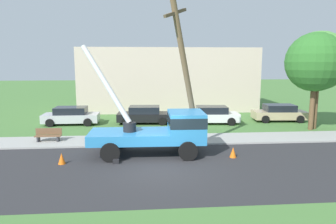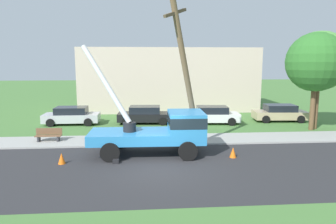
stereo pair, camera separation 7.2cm
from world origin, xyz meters
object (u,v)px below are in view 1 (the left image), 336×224
(traffic_cone_behind, at_px, (62,159))
(parked_sedan_white, at_px, (212,115))
(traffic_cone_ahead, at_px, (233,152))
(park_bench, at_px, (48,135))
(utility_truck, at_px, (162,129))
(roadside_tree_far, at_px, (315,62))
(roadside_tree_near, at_px, (319,61))
(parked_sedan_silver, at_px, (71,116))
(parked_sedan_tan, at_px, (279,113))
(leaning_utility_pole, at_px, (186,72))
(parked_sedan_black, at_px, (145,115))

(traffic_cone_behind, height_order, parked_sedan_white, parked_sedan_white)
(traffic_cone_ahead, xyz_separation_m, park_bench, (-10.69, 3.95, 0.18))
(utility_truck, height_order, roadside_tree_far, roadside_tree_far)
(traffic_cone_ahead, height_order, roadside_tree_near, roadside_tree_near)
(utility_truck, distance_m, parked_sedan_white, 9.41)
(traffic_cone_behind, xyz_separation_m, park_bench, (-1.87, 4.30, 0.18))
(utility_truck, xyz_separation_m, traffic_cone_behind, (-5.12, -1.29, -1.13))
(park_bench, bearing_deg, parked_sedan_silver, 88.63)
(parked_sedan_white, relative_size, parked_sedan_tan, 1.00)
(parked_sedan_tan, xyz_separation_m, park_bench, (-17.57, -5.74, -0.25))
(parked_sedan_tan, relative_size, park_bench, 2.82)
(parked_sedan_white, xyz_separation_m, roadside_tree_far, (6.89, -2.92, 4.28))
(traffic_cone_behind, height_order, parked_sedan_silver, parked_sedan_silver)
(leaning_utility_pole, distance_m, roadside_tree_near, 11.58)
(utility_truck, bearing_deg, traffic_cone_behind, -165.89)
(parked_sedan_black, relative_size, parked_sedan_white, 0.99)
(parked_sedan_white, relative_size, roadside_tree_near, 0.62)
(utility_truck, height_order, roadside_tree_near, roadside_tree_near)
(parked_sedan_white, bearing_deg, leaning_utility_pole, -113.51)
(traffic_cone_ahead, bearing_deg, roadside_tree_far, 38.64)
(parked_sedan_white, bearing_deg, roadside_tree_near, -19.51)
(parked_sedan_silver, bearing_deg, parked_sedan_tan, -0.07)
(utility_truck, distance_m, roadside_tree_near, 13.66)
(traffic_cone_ahead, distance_m, roadside_tree_near, 11.53)
(traffic_cone_behind, bearing_deg, roadside_tree_far, 21.58)
(traffic_cone_behind, bearing_deg, parked_sedan_white, 44.35)
(leaning_utility_pole, height_order, traffic_cone_ahead, leaning_utility_pole)
(park_bench, distance_m, roadside_tree_far, 19.14)
(traffic_cone_ahead, bearing_deg, roadside_tree_near, 38.54)
(leaning_utility_pole, distance_m, parked_sedan_black, 9.01)
(parked_sedan_silver, height_order, roadside_tree_near, roadside_tree_near)
(parked_sedan_silver, xyz_separation_m, roadside_tree_far, (18.32, -3.50, 4.28))
(leaning_utility_pole, xyz_separation_m, parked_sedan_silver, (-8.23, 7.94, -3.73))
(parked_sedan_silver, height_order, parked_sedan_black, same)
(roadside_tree_near, relative_size, roadside_tree_far, 1.01)
(traffic_cone_behind, distance_m, parked_sedan_white, 13.57)
(leaning_utility_pole, relative_size, parked_sedan_tan, 1.92)
(leaning_utility_pole, xyz_separation_m, parked_sedan_tan, (9.20, 7.92, -3.73))
(traffic_cone_behind, relative_size, parked_sedan_black, 0.12)
(utility_truck, distance_m, parked_sedan_silver, 11.16)
(parked_sedan_tan, bearing_deg, roadside_tree_far, -75.66)
(traffic_cone_behind, relative_size, roadside_tree_far, 0.08)
(leaning_utility_pole, bearing_deg, traffic_cone_behind, -161.93)
(roadside_tree_far, bearing_deg, park_bench, -173.03)
(leaning_utility_pole, height_order, parked_sedan_tan, leaning_utility_pole)
(traffic_cone_behind, distance_m, parked_sedan_silver, 10.22)
(utility_truck, bearing_deg, parked_sedan_silver, 127.99)
(leaning_utility_pole, bearing_deg, parked_sedan_tan, 40.72)
(leaning_utility_pole, relative_size, roadside_tree_far, 1.21)
(leaning_utility_pole, distance_m, parked_sedan_white, 8.85)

